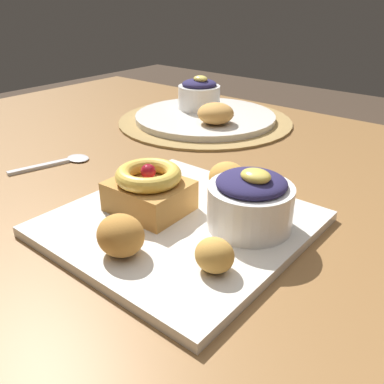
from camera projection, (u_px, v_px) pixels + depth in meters
dining_table at (218, 257)px, 0.58m from camera, size 1.54×0.99×0.73m
woven_placemat at (205, 121)px, 0.87m from camera, size 0.36×0.36×0.00m
front_plate at (181, 224)px, 0.48m from camera, size 0.27×0.27×0.01m
cake_slice at (149, 189)px, 0.49m from camera, size 0.09×0.08×0.06m
berry_ramekin at (250, 201)px, 0.45m from camera, size 0.09×0.09×0.07m
fritter_front at (123, 236)px, 0.41m from camera, size 0.05×0.05×0.04m
fritter_middle at (214, 255)px, 0.39m from camera, size 0.04×0.04×0.03m
fritter_back at (228, 178)px, 0.54m from camera, size 0.05×0.05×0.04m
back_plate at (205, 117)px, 0.87m from camera, size 0.29×0.29×0.01m
back_ramekin at (199, 94)px, 0.89m from camera, size 0.09×0.09×0.07m
back_pastry at (216, 113)px, 0.80m from camera, size 0.07×0.07×0.04m
spoon at (62, 162)px, 0.67m from camera, size 0.05×0.12×0.00m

